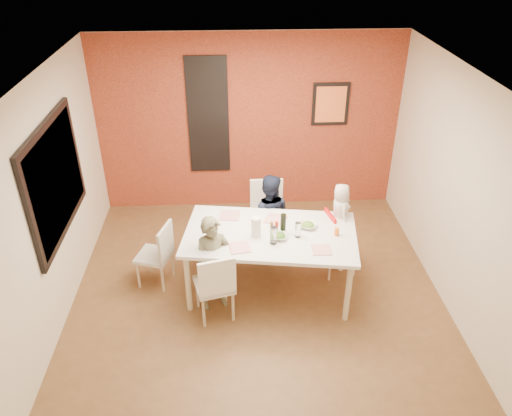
{
  "coord_description": "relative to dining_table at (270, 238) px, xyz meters",
  "views": [
    {
      "loc": [
        -0.27,
        -4.78,
        4.09
      ],
      "look_at": [
        0.0,
        0.3,
        1.05
      ],
      "focal_mm": 35.0,
      "sensor_mm": 36.0,
      "label": 1
    }
  ],
  "objects": [
    {
      "name": "toddler",
      "position": [
        0.89,
        0.34,
        0.14
      ],
      "size": [
        0.29,
        0.39,
        0.74
      ],
      "primitive_type": "imported",
      "rotation": [
        0.0,
        0.0,
        1.72
      ],
      "color": "beige",
      "rests_on": "high_chair"
    },
    {
      "name": "salad_bowl_a",
      "position": [
        0.09,
        -0.11,
        0.1
      ],
      "size": [
        0.24,
        0.24,
        0.05
      ],
      "primitive_type": "imported",
      "rotation": [
        0.0,
        0.0,
        -0.22
      ],
      "color": "white",
      "rests_on": "dining_table"
    },
    {
      "name": "condiment_brown",
      "position": [
        0.02,
        0.02,
        0.14
      ],
      "size": [
        0.04,
        0.04,
        0.14
      ],
      "primitive_type": "cylinder",
      "color": "brown",
      "rests_on": "dining_table"
    },
    {
      "name": "child_far",
      "position": [
        0.04,
        0.74,
        -0.16
      ],
      "size": [
        0.66,
        0.55,
        1.21
      ],
      "primitive_type": "imported",
      "rotation": [
        0.0,
        0.0,
        2.97
      ],
      "color": "black",
      "rests_on": "ground"
    },
    {
      "name": "glassblock_surround",
      "position": [
        -0.76,
        2.13,
        0.74
      ],
      "size": [
        0.6,
        0.03,
        1.76
      ],
      "primitive_type": "cube",
      "color": "black",
      "rests_on": "wall_back"
    },
    {
      "name": "wall_right",
      "position": [
        2.09,
        -0.08,
        0.59
      ],
      "size": [
        0.02,
        4.5,
        2.7
      ],
      "primitive_type": "cube",
      "color": "beige",
      "rests_on": "ground"
    },
    {
      "name": "ceiling",
      "position": [
        -0.16,
        -0.08,
        1.94
      ],
      "size": [
        4.5,
        4.5,
        0.02
      ],
      "primitive_type": "cube",
      "color": "silver",
      "rests_on": "wall_back"
    },
    {
      "name": "wall_front",
      "position": [
        -0.16,
        -2.33,
        0.59
      ],
      "size": [
        4.5,
        0.02,
        2.7
      ],
      "primitive_type": "cube",
      "color": "beige",
      "rests_on": "ground"
    },
    {
      "name": "chair_far",
      "position": [
        0.04,
        0.99,
        -0.22
      ],
      "size": [
        0.46,
        0.46,
        0.97
      ],
      "rotation": [
        0.0,
        0.0,
        0.02
      ],
      "color": "white",
      "rests_on": "ground"
    },
    {
      "name": "sippy_cup",
      "position": [
        0.77,
        -0.09,
        0.12
      ],
      "size": [
        0.06,
        0.06,
        0.1
      ],
      "primitive_type": "cylinder",
      "color": "orange",
      "rests_on": "dining_table"
    },
    {
      "name": "ground",
      "position": [
        -0.16,
        -0.08,
        -0.76
      ],
      "size": [
        4.5,
        4.5,
        0.0
      ],
      "primitive_type": "plane",
      "color": "brown",
      "rests_on": "ground"
    },
    {
      "name": "plate_near_left",
      "position": [
        -0.37,
        -0.28,
        0.08
      ],
      "size": [
        0.26,
        0.26,
        0.01
      ],
      "primitive_type": "cube",
      "rotation": [
        0.0,
        0.0,
        0.15
      ],
      "color": "white",
      "rests_on": "dining_table"
    },
    {
      "name": "brick_accent_wall",
      "position": [
        -0.16,
        2.15,
        0.59
      ],
      "size": [
        4.5,
        0.02,
        2.7
      ],
      "primitive_type": "cube",
      "color": "maroon",
      "rests_on": "ground"
    },
    {
      "name": "wall_left",
      "position": [
        -2.41,
        -0.08,
        0.59
      ],
      "size": [
        0.02,
        4.5,
        2.7
      ],
      "primitive_type": "cube",
      "color": "beige",
      "rests_on": "ground"
    },
    {
      "name": "art_print_frame",
      "position": [
        1.04,
        2.13,
        0.89
      ],
      "size": [
        0.54,
        0.03,
        0.64
      ],
      "primitive_type": "cube",
      "color": "black",
      "rests_on": "wall_back"
    },
    {
      "name": "wine_bottle",
      "position": [
        0.15,
        -0.0,
        0.2
      ],
      "size": [
        0.07,
        0.07,
        0.25
      ],
      "primitive_type": "cylinder",
      "color": "black",
      "rests_on": "dining_table"
    },
    {
      "name": "salad_bowl_b",
      "position": [
        0.46,
        0.1,
        0.1
      ],
      "size": [
        0.26,
        0.26,
        0.05
      ],
      "primitive_type": "imported",
      "rotation": [
        0.0,
        0.0,
        -0.33
      ],
      "color": "white",
      "rests_on": "dining_table"
    },
    {
      "name": "chair_near",
      "position": [
        -0.65,
        -0.49,
        -0.26
      ],
      "size": [
        0.51,
        0.51,
        0.9
      ],
      "rotation": [
        0.0,
        0.0,
        3.39
      ],
      "color": "white",
      "rests_on": "ground"
    },
    {
      "name": "wine_glass_b",
      "position": [
        0.31,
        -0.09,
        0.17
      ],
      "size": [
        0.07,
        0.07,
        0.19
      ],
      "primitive_type": "cylinder",
      "color": "white",
      "rests_on": "dining_table"
    },
    {
      "name": "glassblock_strip",
      "position": [
        -0.76,
        2.14,
        0.74
      ],
      "size": [
        0.55,
        0.03,
        1.7
      ],
      "primitive_type": "cube",
      "color": "silver",
      "rests_on": "wall_back"
    },
    {
      "name": "picture_window_pane",
      "position": [
        -2.36,
        0.12,
        0.79
      ],
      "size": [
        0.02,
        1.55,
        1.15
      ],
      "primitive_type": "cube",
      "color": "black",
      "rests_on": "wall_left"
    },
    {
      "name": "chair_left",
      "position": [
        -1.35,
        0.19,
        -0.28
      ],
      "size": [
        0.5,
        0.5,
        0.86
      ],
      "rotation": [
        0.0,
        0.0,
        4.42
      ],
      "color": "beige",
      "rests_on": "ground"
    },
    {
      "name": "condiment_green",
      "position": [
        0.14,
        0.03,
        0.14
      ],
      "size": [
        0.03,
        0.03,
        0.12
      ],
      "primitive_type": "cylinder",
      "color": "#407D29",
      "rests_on": "dining_table"
    },
    {
      "name": "dining_table",
      "position": [
        0.0,
        0.0,
        0.0
      ],
      "size": [
        2.15,
        1.4,
        0.84
      ],
      "rotation": [
        0.0,
        0.0,
        -0.15
      ],
      "color": "white",
      "rests_on": "ground"
    },
    {
      "name": "wall_back",
      "position": [
        -0.16,
        2.17,
        0.59
      ],
      "size": [
        4.5,
        0.02,
        2.7
      ],
      "primitive_type": "cube",
      "color": "beige",
      "rests_on": "ground"
    },
    {
      "name": "plate_far_left",
      "position": [
        -0.47,
        0.41,
        0.08
      ],
      "size": [
        0.27,
        0.27,
        0.01
      ],
      "primitive_type": "cube",
      "rotation": [
        0.0,
        0.0,
        -0.12
      ],
      "color": "white",
      "rests_on": "dining_table"
    },
    {
      "name": "paper_towel_roll",
      "position": [
        -0.17,
        -0.05,
        0.2
      ],
      "size": [
        0.11,
        0.11,
        0.25
      ],
      "primitive_type": "cylinder",
      "color": "white",
      "rests_on": "dining_table"
    },
    {
      "name": "high_chair",
      "position": [
        0.87,
        0.33,
        -0.22
      ],
      "size": [
        0.45,
        0.45,
        0.9
      ],
      "rotation": [
        0.0,
        0.0,
        1.81
      ],
      "color": "red",
      "rests_on": "ground"
    },
    {
      "name": "condiment_red",
      "position": [
        0.07,
        0.02,
        0.15
      ],
      "size": [
        0.04,
        0.04,
        0.14
      ],
      "primitive_type": "cylinder",
      "color": "red",
      "rests_on": "dining_table"
    },
    {
      "name": "child_near",
      "position": [
        -0.67,
        -0.26,
        -0.16
      ],
      "size": [
        0.51,
        0.41,
        1.21
      ],
      "primitive_type": "imported",
      "rotation": [
        0.0,
        0.0,
        0.32
      ],
      "color": "#605D44",
      "rests_on": "ground"
    },
    {
      "name": "art_print_canvas",
      "position": [
        1.04,
        2.12,
        0.89
      ],
      "size": [
        0.44,
        0.01,
        0.54
      ],
      "primitive_type": "cube",
      "color": "orange",
      "rests_on": "wall_back"
    },
    {
      "name": "plate_near_right",
      "position": [
        0.54,
        -0.37,
        0.08
      ],
      "size": [
        0.21,
        0.21,
        0.01
      ],
      "primitive_type": "cube",
      "rotation": [
        0.0,
        0.0,
        -0.01
      ],
      "color": "white",
      "rests_on": "dining_table"
    },
    {
      "name": "wine_glass_a",
      "position": [
        0.02,
        -0.21,
        0.18
      ],
      "size": [
        0.08,
        0.08,
        0.22
      ],
      "primitive_type": "cylinder",
      "color": "silver",
      "rests_on": "dining_table"
    },
    {
      "name": "picture_window_frame",
      "position": [
        -2.38,
        0.12,
        0.79
      ],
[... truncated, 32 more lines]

